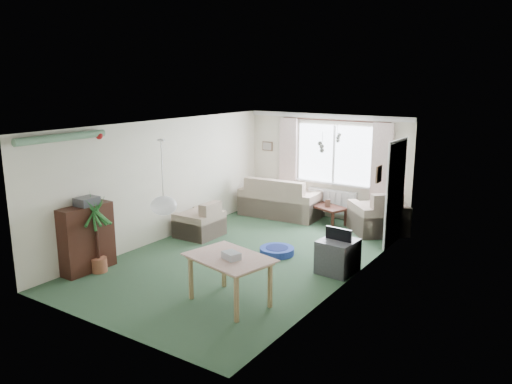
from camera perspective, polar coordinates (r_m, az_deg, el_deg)
The scene contains 25 objects.
ground at distance 9.21m, azimuth -1.04°, elevation -7.34°, with size 6.50×6.50×0.00m, color #2C4931.
window at distance 11.49m, azimuth 8.95°, elevation 4.30°, with size 1.80×0.03×1.30m, color white.
curtain_rod at distance 11.33m, azimuth 8.92°, elevation 8.10°, with size 2.60×0.03×0.03m, color black.
curtain_left at distance 11.96m, azimuth 3.70°, elevation 3.65°, with size 0.45×0.08×2.00m, color beige.
curtain_right at distance 11.02m, azimuth 14.14°, elevation 2.48°, with size 0.45×0.08×2.00m, color beige.
radiator at distance 11.67m, azimuth 8.68°, elevation -1.07°, with size 1.20×0.10×0.55m, color white.
doorway at distance 10.01m, azimuth 15.68°, elevation -0.21°, with size 0.03×0.95×2.00m, color black.
pendant_lamp at distance 6.95m, azimuth -10.52°, elevation -1.54°, with size 0.36×0.36×0.36m, color white.
tinsel_garland at distance 8.41m, azimuth -21.29°, elevation 5.83°, with size 1.60×1.60×0.12m, color #196626.
bauble_cluster_a at distance 8.84m, azimuth 9.27°, elevation 6.46°, with size 0.20×0.20×0.20m, color silver.
bauble_cluster_b at distance 7.64m, azimuth 7.58°, elevation 5.52°, with size 0.20×0.20×0.20m, color silver.
wall_picture_back at distance 12.33m, azimuth 1.32°, elevation 5.27°, with size 0.28×0.03×0.22m, color brown.
wall_picture_right at distance 8.97m, azimuth 13.87°, elevation 2.00°, with size 0.03×0.24×0.30m, color brown.
sofa at distance 11.77m, azimuth 2.94°, elevation -0.50°, with size 1.85×0.98×0.93m, color beige.
armchair_corner at distance 10.77m, azimuth 13.80°, elevation -2.15°, with size 1.02×0.97×0.92m, color beige.
armchair_left at distance 10.31m, azimuth -6.50°, elevation -3.03°, with size 0.83×0.79×0.74m, color beige.
coffee_table at distance 11.30m, azimuth 8.07°, elevation -2.56°, with size 0.89×0.49×0.40m, color black.
photo_frame at distance 11.16m, azimuth 8.20°, elevation -1.28°, with size 0.12×0.02×0.16m, color brown.
bookshelf at distance 8.84m, azimuth -18.76°, elevation -5.05°, with size 0.31×0.93×1.14m, color black.
hifi_box at distance 8.66m, azimuth -18.78°, elevation -1.02°, with size 0.28×0.35×0.14m, color #3E3D43.
houseplant at distance 8.70m, azimuth -17.72°, elevation -4.64°, with size 0.56×0.56×1.31m, color #1E4C1A.
dining_table at distance 7.28m, azimuth -3.03°, elevation -10.08°, with size 1.10×0.74×0.69m, color #9E7B55.
gift_box at distance 7.05m, azimuth -2.84°, elevation -7.34°, with size 0.25×0.18×0.12m, color #B6B6C1.
tv_cube at distance 8.51m, azimuth 9.33°, elevation -7.25°, with size 0.56×0.62×0.56m, color #313236.
pet_bed at distance 9.29m, azimuth 2.41°, elevation -6.75°, with size 0.64×0.64×0.13m, color navy.
Camera 1 is at (4.91, -7.12, 3.19)m, focal length 35.00 mm.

